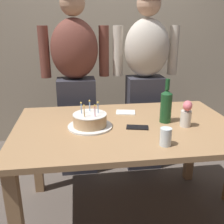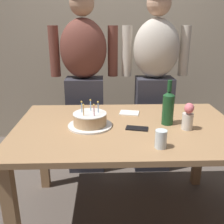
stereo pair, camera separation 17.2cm
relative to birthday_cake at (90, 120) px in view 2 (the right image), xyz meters
The scene contains 11 objects.
ground_plane 0.82m from the birthday_cake, ahead, with size 10.00×10.00×0.00m, color #564C44.
back_wall 1.66m from the birthday_cake, 81.04° to the left, with size 5.20×0.10×2.60m, color tan.
dining_table 0.28m from the birthday_cake, ahead, with size 1.50×0.96×0.74m.
birthday_cake is the anchor object (origin of this frame).
water_glass_near 0.52m from the birthday_cake, 38.68° to the right, with size 0.07×0.07×0.10m, color silver.
wine_bottle 0.53m from the birthday_cake, ahead, with size 0.08×0.08×0.31m.
cell_phone 0.32m from the birthday_cake, ahead, with size 0.14×0.07×0.01m, color black.
napkin_stack 0.39m from the birthday_cake, 41.51° to the left, with size 0.14×0.11×0.01m, color white.
flower_vase 0.64m from the birthday_cake, ahead, with size 0.07×0.08×0.18m.
person_man_bearded 0.74m from the birthday_cake, 96.40° to the left, with size 0.61×0.27×1.66m.
person_woman_cardigan 0.92m from the birthday_cake, 52.13° to the left, with size 0.61×0.27×1.66m.
Camera 2 is at (-0.15, -1.63, 1.40)m, focal length 41.98 mm.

